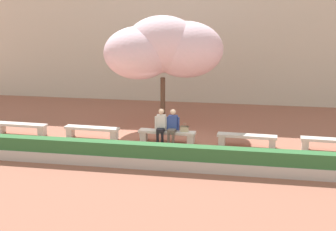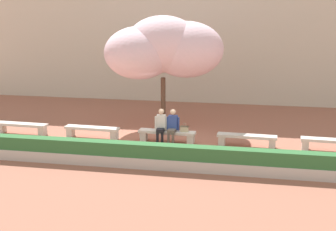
{
  "view_description": "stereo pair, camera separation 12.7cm",
  "coord_description": "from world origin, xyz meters",
  "px_view_note": "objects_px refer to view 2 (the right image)",
  "views": [
    {
      "loc": [
        3.27,
        -16.9,
        5.06
      ],
      "look_at": [
        0.0,
        0.2,
        1.0
      ],
      "focal_mm": 50.0,
      "sensor_mm": 36.0,
      "label": 1
    },
    {
      "loc": [
        3.39,
        -16.88,
        5.06
      ],
      "look_at": [
        0.0,
        0.2,
        1.0
      ],
      "focal_mm": 50.0,
      "sensor_mm": 36.0,
      "label": 2
    }
  ],
  "objects_px": {
    "stone_bench_near_west": "(92,130)",
    "stone_bench_center": "(167,134)",
    "cherry_tree_main": "(164,49)",
    "handbag": "(184,128)",
    "stone_bench_near_east": "(247,138)",
    "stone_bench_west_end": "(22,126)",
    "person_seated_right": "(172,125)",
    "person_seated_left": "(161,124)",
    "stone_bench_east_end": "(332,143)"
  },
  "relations": [
    {
      "from": "stone_bench_east_end",
      "to": "person_seated_left",
      "type": "height_order",
      "value": "person_seated_left"
    },
    {
      "from": "cherry_tree_main",
      "to": "stone_bench_center",
      "type": "bearing_deg",
      "value": -75.16
    },
    {
      "from": "stone_bench_west_end",
      "to": "stone_bench_near_west",
      "type": "xyz_separation_m",
      "value": [
        3.01,
        0.0,
        0.0
      ]
    },
    {
      "from": "stone_bench_near_west",
      "to": "handbag",
      "type": "height_order",
      "value": "handbag"
    },
    {
      "from": "person_seated_right",
      "to": "handbag",
      "type": "bearing_deg",
      "value": 4.57
    },
    {
      "from": "stone_bench_west_end",
      "to": "handbag",
      "type": "distance_m",
      "value": 6.71
    },
    {
      "from": "stone_bench_near_east",
      "to": "cherry_tree_main",
      "type": "height_order",
      "value": "cherry_tree_main"
    },
    {
      "from": "stone_bench_near_east",
      "to": "stone_bench_east_end",
      "type": "relative_size",
      "value": 1.0
    },
    {
      "from": "stone_bench_near_west",
      "to": "handbag",
      "type": "relative_size",
      "value": 6.5
    },
    {
      "from": "stone_bench_east_end",
      "to": "person_seated_left",
      "type": "bearing_deg",
      "value": -179.51
    },
    {
      "from": "stone_bench_west_end",
      "to": "cherry_tree_main",
      "type": "xyz_separation_m",
      "value": [
        5.43,
        2.28,
        3.04
      ]
    },
    {
      "from": "handbag",
      "to": "person_seated_right",
      "type": "bearing_deg",
      "value": -175.43
    },
    {
      "from": "person_seated_right",
      "to": "handbag",
      "type": "distance_m",
      "value": 0.47
    },
    {
      "from": "stone_bench_center",
      "to": "cherry_tree_main",
      "type": "relative_size",
      "value": 0.45
    },
    {
      "from": "stone_bench_center",
      "to": "person_seated_left",
      "type": "xyz_separation_m",
      "value": [
        -0.22,
        -0.05,
        0.38
      ]
    },
    {
      "from": "stone_bench_east_end",
      "to": "stone_bench_center",
      "type": "bearing_deg",
      "value": 180.0
    },
    {
      "from": "stone_bench_near_west",
      "to": "stone_bench_east_end",
      "type": "xyz_separation_m",
      "value": [
        9.04,
        0.0,
        0.0
      ]
    },
    {
      "from": "stone_bench_west_end",
      "to": "person_seated_right",
      "type": "xyz_separation_m",
      "value": [
        6.25,
        -0.05,
        0.38
      ]
    },
    {
      "from": "handbag",
      "to": "cherry_tree_main",
      "type": "relative_size",
      "value": 0.07
    },
    {
      "from": "stone_bench_near_east",
      "to": "handbag",
      "type": "bearing_deg",
      "value": -179.57
    },
    {
      "from": "stone_bench_near_west",
      "to": "person_seated_right",
      "type": "relative_size",
      "value": 1.71
    },
    {
      "from": "stone_bench_west_end",
      "to": "stone_bench_near_east",
      "type": "relative_size",
      "value": 1.0
    },
    {
      "from": "stone_bench_west_end",
      "to": "cherry_tree_main",
      "type": "distance_m",
      "value": 6.62
    },
    {
      "from": "person_seated_right",
      "to": "handbag",
      "type": "relative_size",
      "value": 3.81
    },
    {
      "from": "person_seated_left",
      "to": "handbag",
      "type": "bearing_deg",
      "value": 2.3
    },
    {
      "from": "stone_bench_east_end",
      "to": "person_seated_right",
      "type": "relative_size",
      "value": 1.71
    },
    {
      "from": "stone_bench_center",
      "to": "handbag",
      "type": "height_order",
      "value": "handbag"
    },
    {
      "from": "stone_bench_near_west",
      "to": "cherry_tree_main",
      "type": "xyz_separation_m",
      "value": [
        2.41,
        2.28,
        3.04
      ]
    },
    {
      "from": "stone_bench_center",
      "to": "person_seated_left",
      "type": "distance_m",
      "value": 0.45
    },
    {
      "from": "stone_bench_center",
      "to": "cherry_tree_main",
      "type": "xyz_separation_m",
      "value": [
        -0.6,
        2.28,
        3.04
      ]
    },
    {
      "from": "stone_bench_near_east",
      "to": "stone_bench_center",
      "type": "bearing_deg",
      "value": 180.0
    },
    {
      "from": "stone_bench_near_west",
      "to": "person_seated_left",
      "type": "bearing_deg",
      "value": -1.1
    },
    {
      "from": "stone_bench_near_east",
      "to": "stone_bench_east_end",
      "type": "xyz_separation_m",
      "value": [
        3.01,
        0.0,
        0.0
      ]
    },
    {
      "from": "stone_bench_near_east",
      "to": "person_seated_right",
      "type": "xyz_separation_m",
      "value": [
        -2.79,
        -0.05,
        0.38
      ]
    },
    {
      "from": "stone_bench_east_end",
      "to": "handbag",
      "type": "height_order",
      "value": "handbag"
    },
    {
      "from": "stone_bench_east_end",
      "to": "person_seated_right",
      "type": "height_order",
      "value": "person_seated_right"
    },
    {
      "from": "cherry_tree_main",
      "to": "handbag",
      "type": "bearing_deg",
      "value": -60.89
    },
    {
      "from": "handbag",
      "to": "stone_bench_near_west",
      "type": "bearing_deg",
      "value": 179.73
    },
    {
      "from": "person_seated_right",
      "to": "cherry_tree_main",
      "type": "bearing_deg",
      "value": 109.51
    },
    {
      "from": "stone_bench_near_east",
      "to": "person_seated_right",
      "type": "height_order",
      "value": "person_seated_right"
    },
    {
      "from": "person_seated_left",
      "to": "handbag",
      "type": "height_order",
      "value": "person_seated_left"
    },
    {
      "from": "stone_bench_west_end",
      "to": "stone_bench_center",
      "type": "height_order",
      "value": "same"
    },
    {
      "from": "person_seated_left",
      "to": "cherry_tree_main",
      "type": "xyz_separation_m",
      "value": [
        -0.38,
        2.33,
        2.65
      ]
    },
    {
      "from": "stone_bench_near_east",
      "to": "handbag",
      "type": "xyz_separation_m",
      "value": [
        -2.34,
        -0.02,
        0.27
      ]
    },
    {
      "from": "cherry_tree_main",
      "to": "stone_bench_near_east",
      "type": "bearing_deg",
      "value": -32.19
    },
    {
      "from": "stone_bench_near_west",
      "to": "stone_bench_center",
      "type": "relative_size",
      "value": 1.0
    },
    {
      "from": "stone_bench_center",
      "to": "cherry_tree_main",
      "type": "distance_m",
      "value": 3.84
    },
    {
      "from": "stone_bench_center",
      "to": "person_seated_right",
      "type": "xyz_separation_m",
      "value": [
        0.22,
        -0.05,
        0.38
      ]
    },
    {
      "from": "stone_bench_near_west",
      "to": "stone_bench_east_end",
      "type": "bearing_deg",
      "value": 0.0
    },
    {
      "from": "stone_bench_center",
      "to": "handbag",
      "type": "xyz_separation_m",
      "value": [
        0.67,
        -0.02,
        0.27
      ]
    }
  ]
}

